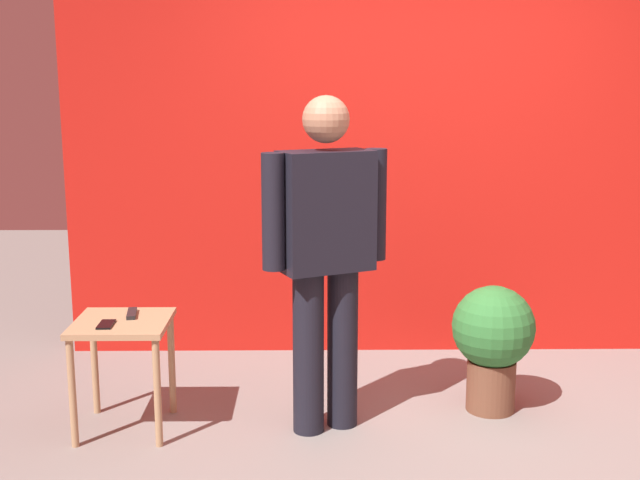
% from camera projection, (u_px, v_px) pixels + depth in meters
% --- Properties ---
extents(ground_plane, '(12.00, 12.00, 0.00)m').
position_uv_depth(ground_plane, '(454.00, 463.00, 3.76)').
color(ground_plane, gray).
extents(back_wall_red, '(4.44, 0.12, 3.06)m').
position_uv_depth(back_wall_red, '(415.00, 116.00, 5.10)').
color(back_wall_red, red).
rests_on(back_wall_red, ground_plane).
extents(standing_person, '(0.65, 0.39, 1.68)m').
position_uv_depth(standing_person, '(326.00, 248.00, 3.97)').
color(standing_person, black).
rests_on(standing_person, ground_plane).
extents(side_table, '(0.47, 0.47, 0.58)m').
position_uv_depth(side_table, '(123.00, 340.00, 4.04)').
color(side_table, tan).
rests_on(side_table, ground_plane).
extents(cell_phone, '(0.07, 0.15, 0.01)m').
position_uv_depth(cell_phone, '(106.00, 324.00, 3.94)').
color(cell_phone, black).
rests_on(cell_phone, side_table).
extents(tv_remote, '(0.07, 0.17, 0.02)m').
position_uv_depth(tv_remote, '(132.00, 313.00, 4.10)').
color(tv_remote, black).
rests_on(tv_remote, side_table).
extents(potted_plant, '(0.44, 0.44, 0.69)m').
position_uv_depth(potted_plant, '(493.00, 338.00, 4.29)').
color(potted_plant, brown).
rests_on(potted_plant, ground_plane).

